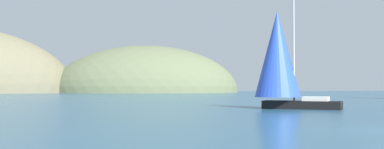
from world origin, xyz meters
name	(u,v)px	position (x,y,z in m)	size (l,w,h in m)	color
headland_center	(147,93)	(5.00, 135.00, 0.00)	(59.50, 44.00, 29.95)	#5B6647
sailboat_blue_spinnaker	(279,58)	(2.75, 19.81, 4.22)	(7.35, 6.37, 8.97)	black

